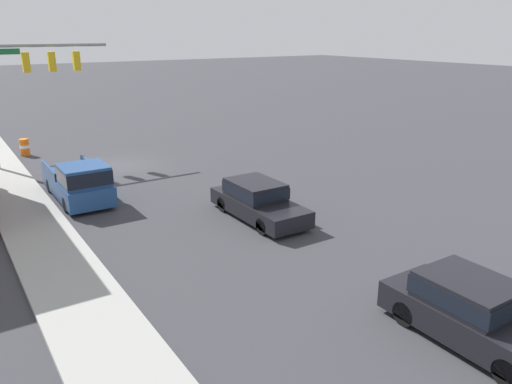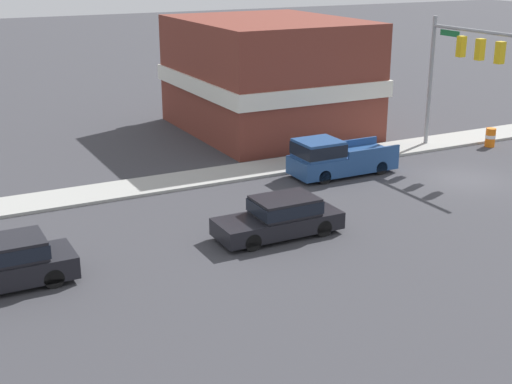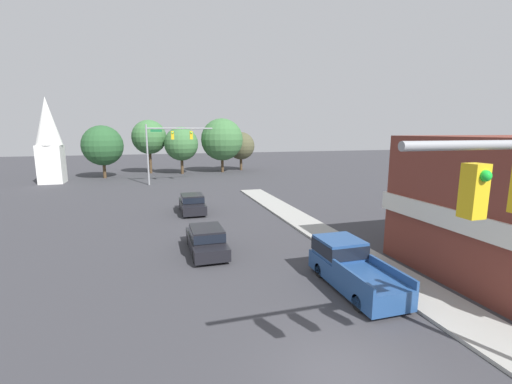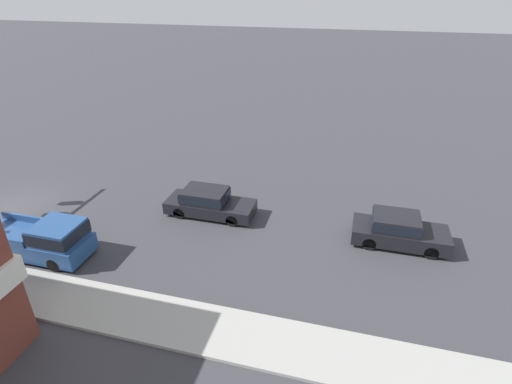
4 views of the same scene
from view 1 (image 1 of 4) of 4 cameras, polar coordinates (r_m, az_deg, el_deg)
name	(u,v)px [view 1 (image 1 of 4)]	position (r m, az deg, el deg)	size (l,w,h in m)	color
ground_plane	(117,166)	(29.30, -15.57, 2.88)	(200.00, 200.00, 0.00)	#38383D
sidewalk_curb	(7,181)	(28.20, -26.62, 1.18)	(2.40, 60.00, 0.14)	#9E9E99
near_signal_assembly	(29,73)	(30.13, -24.53, 12.32)	(6.58, 0.49, 7.04)	gray
car_lead	(257,199)	(20.18, 0.16, -0.84)	(1.86, 4.85, 1.50)	black
car_second_ahead	(472,310)	(13.50, 23.44, -12.24)	(1.88, 4.52, 1.59)	black
pickup_truck_parked	(80,182)	(23.43, -19.52, 1.13)	(1.97, 5.22, 1.87)	black
construction_barrel	(25,147)	(33.62, -24.93, 4.66)	(0.55, 0.55, 1.04)	orange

